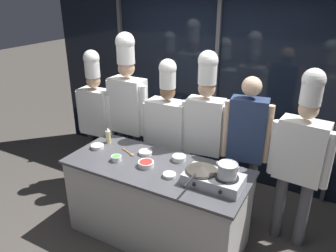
% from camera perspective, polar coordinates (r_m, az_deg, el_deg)
% --- Properties ---
extents(ground_plane, '(24.00, 24.00, 0.00)m').
position_cam_1_polar(ground_plane, '(3.88, -1.88, -18.40)').
color(ground_plane, '#47423D').
extents(window_wall_back, '(5.47, 0.09, 2.70)m').
position_cam_1_polar(window_wall_back, '(4.54, 8.47, 7.29)').
color(window_wall_back, black).
rests_on(window_wall_back, ground_plane).
extents(demo_counter, '(1.91, 0.81, 0.89)m').
position_cam_1_polar(demo_counter, '(3.60, -1.97, -13.09)').
color(demo_counter, beige).
rests_on(demo_counter, ground_plane).
extents(portable_stove, '(0.54, 0.32, 0.12)m').
position_cam_1_polar(portable_stove, '(3.06, 7.93, -9.19)').
color(portable_stove, '#B2B5BA').
rests_on(portable_stove, demo_counter).
extents(frying_pan, '(0.30, 0.52, 0.05)m').
position_cam_1_polar(frying_pan, '(3.05, 5.81, -7.36)').
color(frying_pan, '#38332D').
rests_on(frying_pan, portable_stove).
extents(stock_pot, '(0.21, 0.18, 0.14)m').
position_cam_1_polar(stock_pot, '(2.96, 10.31, -7.56)').
color(stock_pot, '#B7BABF').
rests_on(stock_pot, portable_stove).
extents(squeeze_bottle_oil, '(0.06, 0.06, 0.19)m').
position_cam_1_polar(squeeze_bottle_oil, '(3.86, -10.38, -1.65)').
color(squeeze_bottle_oil, beige).
rests_on(squeeze_bottle_oil, demo_counter).
extents(prep_bowl_chicken, '(0.15, 0.15, 0.04)m').
position_cam_1_polar(prep_bowl_chicken, '(3.58, -3.95, -4.59)').
color(prep_bowl_chicken, white).
rests_on(prep_bowl_chicken, demo_counter).
extents(prep_bowl_scallions, '(0.11, 0.11, 0.06)m').
position_cam_1_polar(prep_bowl_scallions, '(3.48, -8.99, -5.52)').
color(prep_bowl_scallions, white).
rests_on(prep_bowl_scallions, demo_counter).
extents(prep_bowl_bell_pepper, '(0.16, 0.16, 0.06)m').
position_cam_1_polar(prep_bowl_bell_pepper, '(3.34, -3.86, -6.55)').
color(prep_bowl_bell_pepper, white).
rests_on(prep_bowl_bell_pepper, demo_counter).
extents(prep_bowl_onion, '(0.15, 0.15, 0.04)m').
position_cam_1_polar(prep_bowl_onion, '(3.78, -12.21, -3.47)').
color(prep_bowl_onion, white).
rests_on(prep_bowl_onion, demo_counter).
extents(prep_bowl_garlic, '(0.15, 0.15, 0.06)m').
position_cam_1_polar(prep_bowl_garlic, '(3.44, 1.96, -5.55)').
color(prep_bowl_garlic, white).
rests_on(prep_bowl_garlic, demo_counter).
extents(prep_bowl_rice, '(0.13, 0.13, 0.03)m').
position_cam_1_polar(prep_bowl_rice, '(3.17, 0.25, -8.51)').
color(prep_bowl_rice, white).
rests_on(prep_bowl_rice, demo_counter).
extents(serving_spoon_slotted, '(0.21, 0.11, 0.02)m').
position_cam_1_polar(serving_spoon_slotted, '(3.60, -6.61, -4.76)').
color(serving_spoon_slotted, olive).
rests_on(serving_spoon_slotted, demo_counter).
extents(chef_head, '(0.55, 0.24, 1.86)m').
position_cam_1_polar(chef_head, '(4.42, -12.43, 2.57)').
color(chef_head, '#232326').
rests_on(chef_head, ground_plane).
extents(chef_sous, '(0.59, 0.24, 2.09)m').
position_cam_1_polar(chef_sous, '(4.13, -6.98, 3.87)').
color(chef_sous, '#2D3856').
rests_on(chef_sous, ground_plane).
extents(chef_line, '(0.63, 0.26, 1.84)m').
position_cam_1_polar(chef_line, '(3.92, -0.08, -0.18)').
color(chef_line, '#2D3856').
rests_on(chef_line, ground_plane).
extents(chef_pastry, '(0.54, 0.26, 1.97)m').
position_cam_1_polar(chef_pastry, '(3.71, 6.46, 0.44)').
color(chef_pastry, '#2D3856').
rests_on(chef_pastry, ground_plane).
extents(person_guest, '(0.49, 0.25, 1.76)m').
position_cam_1_polar(person_guest, '(3.57, 13.49, -2.18)').
color(person_guest, '#4C4C51').
rests_on(person_guest, ground_plane).
extents(chef_apprentice, '(0.59, 0.27, 1.91)m').
position_cam_1_polar(chef_apprentice, '(3.46, 22.15, -4.10)').
color(chef_apprentice, '#4C4C51').
rests_on(chef_apprentice, ground_plane).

